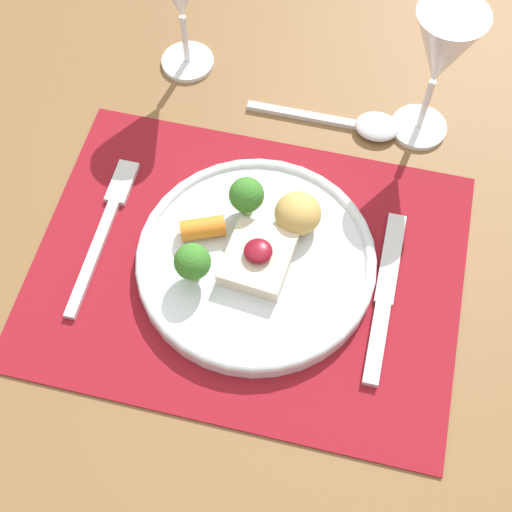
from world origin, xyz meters
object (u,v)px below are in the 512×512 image
object	(u,v)px
knife	(383,307)
wine_glass_near	(441,54)
dinner_plate	(256,256)
spoon	(361,124)
fork	(106,224)

from	to	relation	value
knife	wine_glass_near	size ratio (longest dim) A/B	1.12
wine_glass_near	dinner_plate	bearing A→B (deg)	-123.47
knife	spoon	bearing A→B (deg)	106.67
spoon	dinner_plate	bearing A→B (deg)	-113.92
fork	spoon	xyz separation A→B (m)	(0.25, 0.20, 0.00)
fork	spoon	size ratio (longest dim) A/B	1.08
spoon	knife	bearing A→B (deg)	-78.36
spoon	wine_glass_near	world-z (taller)	wine_glass_near
dinner_plate	wine_glass_near	world-z (taller)	wine_glass_near
knife	fork	bearing A→B (deg)	176.74
spoon	wine_glass_near	bearing A→B (deg)	9.23
fork	wine_glass_near	xyz separation A→B (m)	(0.32, 0.22, 0.12)
dinner_plate	spoon	world-z (taller)	dinner_plate
dinner_plate	knife	world-z (taller)	dinner_plate
knife	wine_glass_near	xyz separation A→B (m)	(0.01, 0.25, 0.12)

